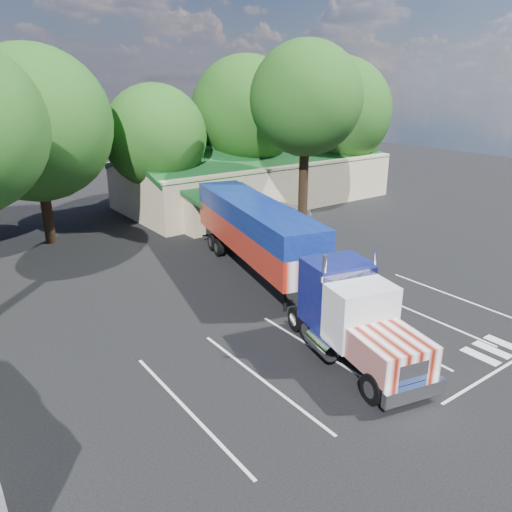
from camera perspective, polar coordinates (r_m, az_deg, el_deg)
ground at (r=25.49m, az=-1.68°, el=-5.52°), size 120.00×120.00×0.00m
event_hall at (r=46.36m, az=-0.21°, el=8.91°), size 24.20×14.12×5.55m
tree_row_c at (r=36.27m, az=-24.01°, el=13.59°), size 10.00×10.00×13.05m
tree_row_d at (r=40.55m, az=-11.46°, el=13.24°), size 8.00×8.00×10.60m
tree_row_e at (r=45.36m, az=-1.15°, el=16.15°), size 9.60×9.60×12.90m
tree_row_f at (r=50.91m, az=9.30°, el=15.95°), size 10.40×10.40×13.00m
tree_near_right at (r=36.91m, az=5.74°, el=17.41°), size 8.00×8.00×13.50m
semi_truck at (r=26.43m, az=2.19°, el=1.25°), size 7.40×21.10×4.42m
woman at (r=24.04m, az=15.60°, el=-5.83°), size 0.49×0.64×1.58m
bicycle at (r=34.30m, az=-1.60°, el=1.95°), size 0.77×1.65×0.83m
silver_sedan at (r=40.59m, az=3.26°, el=5.12°), size 4.42×2.69×1.37m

